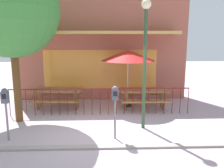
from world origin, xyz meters
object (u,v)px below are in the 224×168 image
parking_meter_far (5,101)px  street_tree (11,9)px  patio_umbrella (128,55)px  street_lamp (145,46)px  picnic_table_left (58,93)px  picnic_table_right (144,93)px  parking_meter_near (115,98)px

parking_meter_far → street_tree: bearing=98.3°
parking_meter_far → street_tree: street_tree is taller
patio_umbrella → street_lamp: street_lamp is taller
street_tree → street_lamp: (4.02, -0.77, -1.09)m
picnic_table_left → picnic_table_right: 3.32m
street_lamp → patio_umbrella: bearing=96.0°
parking_meter_far → picnic_table_left: bearing=74.1°
street_tree → street_lamp: street_tree is taller
parking_meter_far → street_lamp: (3.79, 0.75, 1.37)m
parking_meter_near → street_lamp: bearing=39.4°
picnic_table_left → patio_umbrella: size_ratio=0.83×
picnic_table_right → street_tree: size_ratio=0.36×
patio_umbrella → picnic_table_right: bearing=-32.5°
picnic_table_right → picnic_table_left: bearing=177.4°
patio_umbrella → parking_meter_near: bearing=-102.1°
patio_umbrella → parking_meter_near: (-0.66, -3.09, -0.90)m
picnic_table_left → street_lamp: size_ratio=0.50×
patio_umbrella → street_lamp: (0.25, -2.34, 0.45)m
street_tree → street_lamp: size_ratio=1.34×
picnic_table_right → parking_meter_near: size_ratio=1.22×
patio_umbrella → parking_meter_far: size_ratio=1.56×
picnic_table_left → picnic_table_right: bearing=-2.6°
picnic_table_left → street_lamp: (2.97, -2.12, 1.88)m
picnic_table_right → parking_meter_far: size_ratio=1.25×
picnic_table_left → parking_meter_near: size_ratio=1.27×
parking_meter_near → parking_meter_far: (-2.89, -0.01, -0.03)m
picnic_table_left → parking_meter_far: bearing=-105.9°
street_tree → parking_meter_far: bearing=-81.7°
picnic_table_left → street_lamp: bearing=-35.5°
picnic_table_left → street_lamp: 4.11m
patio_umbrella → parking_meter_far: (-3.55, -3.10, -0.92)m
patio_umbrella → parking_meter_near: size_ratio=1.52×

